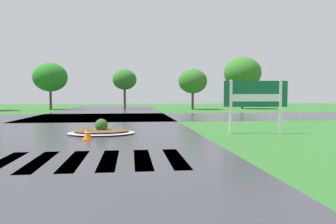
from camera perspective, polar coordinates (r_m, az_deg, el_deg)
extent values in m
cube|color=#35353A|center=(13.05, -17.16, -4.74)|extent=(10.83, 80.00, 0.01)
cube|color=#35353A|center=(25.63, -11.94, -0.89)|extent=(90.00, 9.75, 0.01)
cube|color=white|center=(9.46, -27.09, -7.88)|extent=(0.45, 2.92, 0.01)
cube|color=white|center=(9.19, -21.77, -8.08)|extent=(0.45, 2.92, 0.01)
cube|color=white|center=(9.00, -16.18, -8.22)|extent=(0.45, 2.92, 0.01)
cube|color=white|center=(8.89, -10.39, -8.28)|extent=(0.45, 2.92, 0.01)
cube|color=white|center=(8.88, -4.52, -8.26)|extent=(0.45, 2.92, 0.01)
cube|color=white|center=(8.96, 1.30, -8.15)|extent=(0.45, 2.92, 0.01)
cube|color=white|center=(15.35, 19.15, 0.90)|extent=(0.13, 0.13, 2.42)
cube|color=white|center=(14.76, 11.00, 0.93)|extent=(0.13, 0.13, 2.42)
cube|color=#145938|center=(15.01, 15.19, 3.11)|extent=(2.84, 0.39, 1.17)
cube|color=white|center=(15.01, 15.18, 2.44)|extent=(2.16, 0.32, 0.33)
ellipsoid|color=#9E9B93|center=(14.68, -11.64, -3.59)|extent=(2.96, 2.28, 0.12)
ellipsoid|color=brown|center=(14.67, -11.65, -3.24)|extent=(2.43, 1.87, 0.10)
sphere|color=#2D6023|center=(14.65, -11.66, -2.27)|extent=(0.56, 0.56, 0.56)
cone|color=orange|center=(12.84, -14.03, -3.62)|extent=(0.35, 0.35, 0.54)
torus|color=white|center=(12.84, -14.03, -3.50)|extent=(0.22, 0.22, 0.04)
cube|color=orange|center=(12.87, -14.02, -4.75)|extent=(0.36, 0.36, 0.03)
cylinder|color=#4C3823|center=(40.72, -19.99, 2.13)|extent=(0.28, 0.28, 2.42)
ellipsoid|color=#257521|center=(40.77, -20.06, 5.79)|extent=(3.98, 3.98, 3.38)
cylinder|color=#4C3823|center=(39.23, -7.64, 2.36)|extent=(0.28, 0.28, 2.56)
ellipsoid|color=#296921|center=(39.27, -7.67, 5.69)|extent=(2.86, 2.86, 2.44)
cylinder|color=#4C3823|center=(38.45, 4.37, 2.06)|extent=(0.28, 0.28, 2.16)
ellipsoid|color=#306C23|center=(38.47, 4.39, 5.44)|extent=(3.39, 3.39, 2.88)
cylinder|color=#4C3823|center=(41.19, 12.95, 2.55)|extent=(0.28, 0.28, 2.86)
ellipsoid|color=#2F7123|center=(41.28, 13.00, 6.77)|extent=(4.58, 4.58, 3.89)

